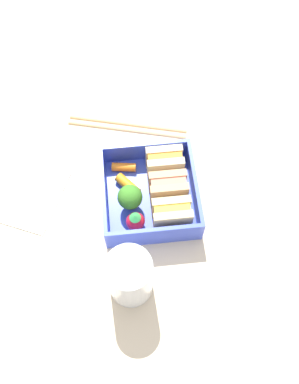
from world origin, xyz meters
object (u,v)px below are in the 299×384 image
(sandwich_left, at_px, (165,163))
(carrot_stick_left, at_px, (128,185))
(broccoli_floret, at_px, (130,198))
(drinking_glass, at_px, (130,277))
(chopstick_pair, at_px, (127,126))
(sandwich_center_left, at_px, (168,188))
(folded_napkin, at_px, (30,191))
(strawberry_far_left, at_px, (135,221))
(sandwich_center, at_px, (172,214))
(carrot_stick_far_left, at_px, (124,167))

(sandwich_left, bearing_deg, carrot_stick_left, -67.85)
(broccoli_floret, bearing_deg, carrot_stick_left, -177.31)
(carrot_stick_left, bearing_deg, drinking_glass, -3.06)
(chopstick_pair, bearing_deg, sandwich_center_left, 20.23)
(broccoli_floret, bearing_deg, folded_napkin, -106.45)
(broccoli_floret, distance_m, strawberry_far_left, 0.04)
(sandwich_center, xyz_separation_m, folded_napkin, (-0.08, -0.22, -0.03))
(carrot_stick_far_left, distance_m, carrot_stick_left, 0.03)
(sandwich_left, height_order, carrot_stick_left, sandwich_left)
(sandwich_center, relative_size, strawberry_far_left, 1.65)
(carrot_stick_far_left, relative_size, folded_napkin, 0.30)
(carrot_stick_far_left, bearing_deg, folded_napkin, -82.68)
(strawberry_far_left, height_order, chopstick_pair, strawberry_far_left)
(carrot_stick_left, height_order, drinking_glass, drinking_glass)
(strawberry_far_left, bearing_deg, sandwich_left, 148.99)
(sandwich_center_left, xyz_separation_m, strawberry_far_left, (0.05, -0.05, -0.01))
(chopstick_pair, relative_size, drinking_glass, 2.09)
(folded_napkin, bearing_deg, broccoli_floret, 73.55)
(broccoli_floret, height_order, chopstick_pair, broccoli_floret)
(broccoli_floret, bearing_deg, sandwich_center, 62.62)
(carrot_stick_far_left, bearing_deg, carrot_stick_left, 6.47)
(sandwich_center, xyz_separation_m, broccoli_floret, (-0.03, -0.06, 0.01))
(carrot_stick_far_left, bearing_deg, chopstick_pair, 172.57)
(sandwich_center, distance_m, strawberry_far_left, 0.06)
(drinking_glass, height_order, folded_napkin, drinking_glass)
(sandwich_left, bearing_deg, drinking_glass, -20.98)
(strawberry_far_left, bearing_deg, carrot_stick_left, -174.56)
(sandwich_center, height_order, broccoli_floret, broccoli_floret)
(chopstick_pair, bearing_deg, sandwich_left, 28.04)
(sandwich_center_left, xyz_separation_m, carrot_stick_far_left, (-0.05, -0.07, -0.02))
(sandwich_center, xyz_separation_m, chopstick_pair, (-0.19, -0.05, -0.03))
(sandwich_center_left, relative_size, sandwich_center, 1.00)
(strawberry_far_left, bearing_deg, carrot_stick_far_left, -174.21)
(sandwich_center, height_order, chopstick_pair, sandwich_center)
(sandwich_center_left, relative_size, chopstick_pair, 0.28)
(sandwich_center_left, xyz_separation_m, carrot_stick_left, (-0.02, -0.06, -0.02))
(sandwich_left, distance_m, chopstick_pair, 0.12)
(carrot_stick_left, relative_size, drinking_glass, 0.43)
(sandwich_center, xyz_separation_m, strawberry_far_left, (0.00, -0.05, -0.01))
(sandwich_left, relative_size, chopstick_pair, 0.28)
(sandwich_center, relative_size, broccoli_floret, 1.16)
(broccoli_floret, bearing_deg, sandwich_left, 134.18)
(strawberry_far_left, bearing_deg, sandwich_center, 92.55)
(carrot_stick_far_left, height_order, chopstick_pair, carrot_stick_far_left)
(sandwich_center, bearing_deg, carrot_stick_left, -136.26)
(carrot_stick_left, xyz_separation_m, strawberry_far_left, (0.07, 0.01, 0.01))
(sandwich_center, distance_m, folded_napkin, 0.24)
(sandwich_center_left, height_order, drinking_glass, drinking_glass)
(sandwich_center_left, xyz_separation_m, chopstick_pair, (-0.14, -0.05, -0.03))
(sandwich_left, relative_size, sandwich_center, 1.00)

